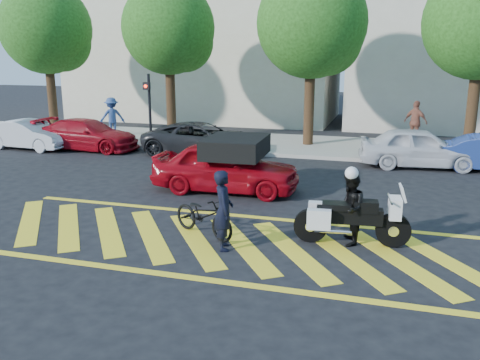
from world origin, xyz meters
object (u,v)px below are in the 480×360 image
(parked_mid_left, at_px, (201,139))
(parked_mid_right, at_px, (419,148))
(bicycle, at_px, (204,215))
(police_motorcycle, at_px, (350,218))
(officer_moto, at_px, (350,209))
(parked_far_left, at_px, (29,135))
(parked_left, at_px, (87,135))
(red_convertible, at_px, (226,167))
(officer_bike, at_px, (224,210))

(parked_mid_left, height_order, parked_mid_right, parked_mid_right)
(bicycle, height_order, parked_mid_left, parked_mid_left)
(bicycle, bearing_deg, police_motorcycle, -56.08)
(officer_moto, height_order, parked_far_left, officer_moto)
(officer_moto, xyz_separation_m, parked_left, (-11.71, 8.07, -0.14))
(parked_left, distance_m, parked_mid_right, 13.50)
(parked_mid_left, bearing_deg, bicycle, -161.74)
(parked_mid_left, distance_m, parked_mid_right, 8.43)
(police_motorcycle, bearing_deg, red_convertible, 133.17)
(red_convertible, height_order, parked_left, red_convertible)
(bicycle, xyz_separation_m, officer_moto, (3.21, 0.40, 0.32))
(red_convertible, bearing_deg, parked_mid_right, -50.21)
(officer_bike, height_order, red_convertible, officer_bike)
(red_convertible, distance_m, parked_mid_left, 5.78)
(parked_left, bearing_deg, parked_mid_right, -87.65)
(parked_left, bearing_deg, parked_mid_left, -84.90)
(officer_moto, bearing_deg, parked_far_left, -123.96)
(bicycle, distance_m, officer_moto, 3.25)
(red_convertible, bearing_deg, officer_moto, -132.88)
(parked_far_left, bearing_deg, officer_moto, -113.82)
(police_motorcycle, height_order, officer_moto, officer_moto)
(parked_mid_right, bearing_deg, parked_far_left, 87.36)
(parked_far_left, height_order, parked_mid_left, parked_mid_left)
(parked_mid_left, bearing_deg, officer_bike, -159.46)
(parked_far_left, bearing_deg, police_motorcycle, -113.81)
(police_motorcycle, height_order, red_convertible, red_convertible)
(bicycle, xyz_separation_m, parked_far_left, (-11.00, 7.90, 0.15))
(red_convertible, height_order, parked_far_left, red_convertible)
(officer_moto, height_order, parked_left, officer_moto)
(officer_moto, relative_size, red_convertible, 0.36)
(parked_far_left, bearing_deg, parked_mid_left, -78.65)
(parked_mid_left, bearing_deg, police_motorcycle, -144.73)
(police_motorcycle, bearing_deg, parked_left, 139.29)
(bicycle, relative_size, parked_mid_left, 0.39)
(bicycle, bearing_deg, parked_far_left, 81.33)
(bicycle, distance_m, parked_left, 12.00)
(bicycle, relative_size, parked_left, 0.41)
(officer_moto, distance_m, red_convertible, 5.18)
(bicycle, relative_size, police_motorcycle, 0.73)
(bicycle, xyz_separation_m, red_convertible, (-0.71, 3.78, 0.27))
(bicycle, distance_m, red_convertible, 3.85)
(officer_bike, relative_size, parked_mid_left, 0.36)
(parked_mid_left, xyz_separation_m, parked_mid_right, (8.43, 0.02, 0.07))
(officer_moto, height_order, parked_mid_left, officer_moto)
(parked_mid_right, bearing_deg, parked_mid_left, 83.94)
(parked_mid_left, bearing_deg, parked_far_left, 94.47)
(officer_bike, xyz_separation_m, parked_mid_left, (-4.12, 9.52, -0.20))
(parked_far_left, bearing_deg, parked_left, -73.12)
(officer_bike, height_order, parked_far_left, officer_bike)
(officer_bike, relative_size, police_motorcycle, 0.69)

